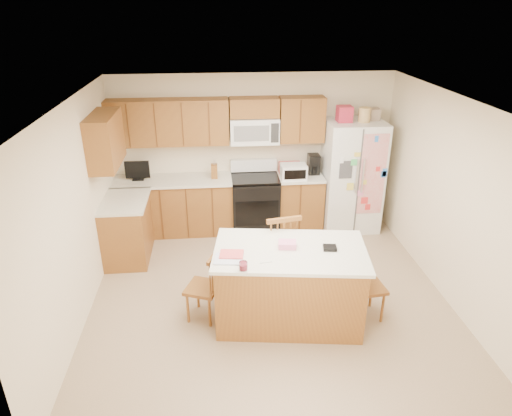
{
  "coord_description": "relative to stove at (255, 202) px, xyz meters",
  "views": [
    {
      "loc": [
        -0.63,
        -4.91,
        3.5
      ],
      "look_at": [
        -0.14,
        0.35,
        1.09
      ],
      "focal_mm": 32.0,
      "sensor_mm": 36.0,
      "label": 1
    }
  ],
  "objects": [
    {
      "name": "ground",
      "position": [
        0.0,
        -1.94,
        -0.47
      ],
      "size": [
        4.5,
        4.5,
        0.0
      ],
      "primitive_type": "plane",
      "color": "#8D7A56",
      "rests_on": "ground"
    },
    {
      "name": "room_shell",
      "position": [
        0.0,
        -1.94,
        0.97
      ],
      "size": [
        4.6,
        4.6,
        2.52
      ],
      "color": "beige",
      "rests_on": "ground"
    },
    {
      "name": "cabinetry",
      "position": [
        -0.98,
        -0.15,
        0.44
      ],
      "size": [
        3.36,
        1.56,
        2.15
      ],
      "color": "#956123",
      "rests_on": "ground"
    },
    {
      "name": "stove",
      "position": [
        0.0,
        0.0,
        0.0
      ],
      "size": [
        0.76,
        0.65,
        1.13
      ],
      "color": "black",
      "rests_on": "ground"
    },
    {
      "name": "refrigerator",
      "position": [
        1.57,
        -0.06,
        0.45
      ],
      "size": [
        0.9,
        0.79,
        2.04
      ],
      "color": "white",
      "rests_on": "ground"
    },
    {
      "name": "island",
      "position": [
        0.17,
        -2.42,
        0.0
      ],
      "size": [
        1.84,
        1.22,
        1.03
      ],
      "color": "#956123",
      "rests_on": "ground"
    },
    {
      "name": "windsor_chair_left",
      "position": [
        -0.81,
        -2.31,
        -0.05
      ],
      "size": [
        0.48,
        0.49,
        0.89
      ],
      "color": "#956123",
      "rests_on": "ground"
    },
    {
      "name": "windsor_chair_back",
      "position": [
        0.15,
        -1.74,
        0.04
      ],
      "size": [
        0.54,
        0.52,
        1.09
      ],
      "color": "#956123",
      "rests_on": "ground"
    },
    {
      "name": "windsor_chair_right",
      "position": [
        1.09,
        -2.47,
        -0.05
      ],
      "size": [
        0.4,
        0.42,
        0.89
      ],
      "color": "#956123",
      "rests_on": "ground"
    }
  ]
}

